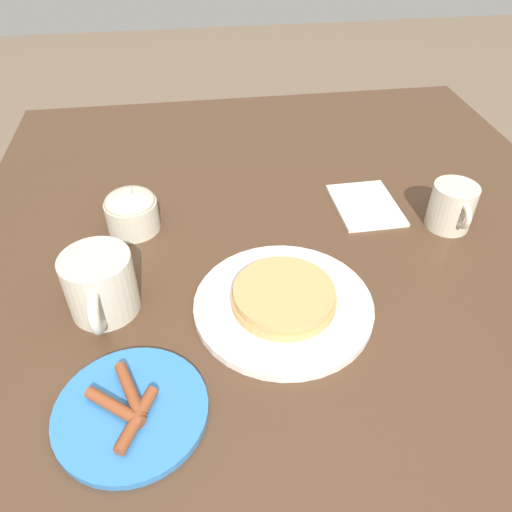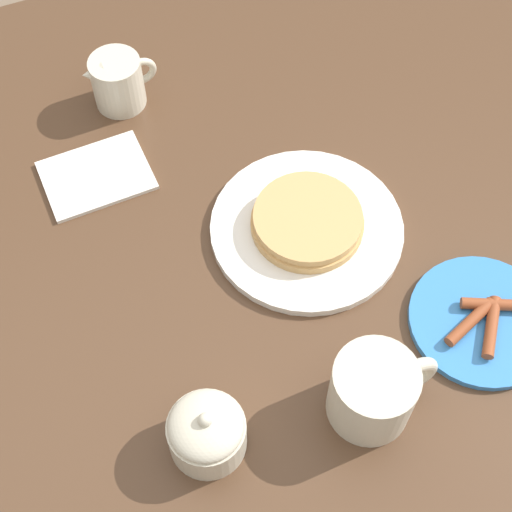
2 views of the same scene
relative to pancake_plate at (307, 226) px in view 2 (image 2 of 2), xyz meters
name	(u,v)px [view 2 (image 2 of 2)]	position (x,y,z in m)	size (l,w,h in m)	color
ground_plane	(287,406)	(0.02, 0.04, -0.75)	(8.00, 8.00, 0.00)	#7A6651
dining_table	(302,243)	(0.02, 0.04, -0.11)	(1.49, 1.06, 0.74)	#4C3321
pancake_plate	(307,226)	(0.00, 0.00, 0.00)	(0.25, 0.25, 0.04)	white
side_plate_bacon	(482,320)	(0.14, -0.20, -0.01)	(0.17, 0.17, 0.02)	#337AC6
coffee_mug	(375,391)	(-0.03, -0.24, 0.03)	(0.13, 0.09, 0.09)	beige
creamer_pitcher	(117,81)	(-0.15, 0.31, 0.03)	(0.11, 0.07, 0.08)	beige
sugar_bowl	(207,432)	(-0.22, -0.21, 0.02)	(0.08, 0.08, 0.08)	beige
napkin	(96,175)	(-0.22, 0.19, -0.01)	(0.14, 0.11, 0.01)	silver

